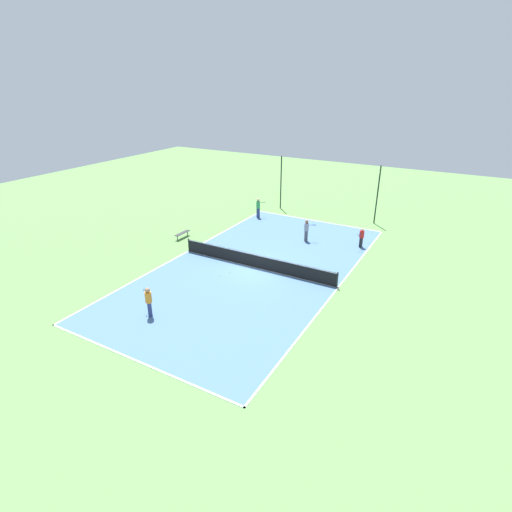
{
  "coord_description": "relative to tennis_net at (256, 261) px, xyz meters",
  "views": [
    {
      "loc": [
        12.25,
        -21.74,
        11.98
      ],
      "look_at": [
        0.0,
        0.0,
        0.9
      ],
      "focal_mm": 28.0,
      "sensor_mm": 36.0,
      "label": 1
    }
  ],
  "objects": [
    {
      "name": "player_center_orange",
      "position": [
        -2.03,
        -8.25,
        0.5
      ],
      "size": [
        0.95,
        0.82,
        1.77
      ],
      "rotation": [
        0.0,
        0.0,
        2.5
      ],
      "color": "navy",
      "rests_on": "court_surface"
    },
    {
      "name": "fence_post_back_left",
      "position": [
        -4.73,
        13.43,
        2.06
      ],
      "size": [
        0.12,
        0.12,
        5.22
      ],
      "color": "black",
      "rests_on": "ground_plane"
    },
    {
      "name": "court_surface",
      "position": [
        0.0,
        0.0,
        -0.54
      ],
      "size": [
        11.94,
        22.99,
        0.02
      ],
      "color": "#4C729E",
      "rests_on": "ground_plane"
    },
    {
      "name": "player_far_green",
      "position": [
        -5.2,
        9.66,
        0.55
      ],
      "size": [
        0.79,
        0.96,
        1.84
      ],
      "rotation": [
        0.0,
        0.0,
        0.98
      ],
      "color": "navy",
      "rests_on": "court_surface"
    },
    {
      "name": "player_baseline_gray",
      "position": [
        1.06,
        6.34,
        0.5
      ],
      "size": [
        0.97,
        0.75,
        1.77
      ],
      "rotation": [
        0.0,
        0.0,
        0.52
      ],
      "color": "#4C4C51",
      "rests_on": "court_surface"
    },
    {
      "name": "tennis_ball_midcourt",
      "position": [
        -1.46,
        -2.3,
        -0.49
      ],
      "size": [
        0.07,
        0.07,
        0.07
      ],
      "primitive_type": "sphere",
      "color": "#CCE033",
      "rests_on": "court_surface"
    },
    {
      "name": "player_coach_red",
      "position": [
        5.26,
        7.24,
        0.36
      ],
      "size": [
        0.38,
        0.95,
        1.56
      ],
      "rotation": [
        0.0,
        0.0,
        4.66
      ],
      "color": "black",
      "rests_on": "court_surface"
    },
    {
      "name": "tennis_ball_right_alley",
      "position": [
        5.63,
        8.38,
        -0.49
      ],
      "size": [
        0.07,
        0.07,
        0.07
      ],
      "primitive_type": "sphere",
      "color": "#CCE033",
      "rests_on": "court_surface"
    },
    {
      "name": "bench",
      "position": [
        -8.08,
        2.01,
        -0.16
      ],
      "size": [
        0.36,
        1.62,
        0.45
      ],
      "rotation": [
        0.0,
        0.0,
        1.57
      ],
      "color": "#333338",
      "rests_on": "ground_plane"
    },
    {
      "name": "fence_post_back_right",
      "position": [
        4.73,
        13.43,
        2.06
      ],
      "size": [
        0.12,
        0.12,
        5.22
      ],
      "color": "black",
      "rests_on": "ground_plane"
    },
    {
      "name": "tennis_ball_near_net",
      "position": [
        -1.16,
        -1.56,
        -0.49
      ],
      "size": [
        0.07,
        0.07,
        0.07
      ],
      "primitive_type": "sphere",
      "color": "#CCE033",
      "rests_on": "court_surface"
    },
    {
      "name": "ground_plane",
      "position": [
        0.0,
        0.0,
        -0.55
      ],
      "size": [
        80.0,
        80.0,
        0.0
      ],
      "primitive_type": "plane",
      "color": "#60934C"
    },
    {
      "name": "tennis_net",
      "position": [
        0.0,
        0.0,
        0.0
      ],
      "size": [
        11.74,
        0.1,
        1.04
      ],
      "color": "black",
      "rests_on": "court_surface"
    }
  ]
}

